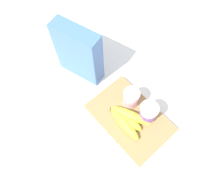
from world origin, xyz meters
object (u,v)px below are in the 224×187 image
(cereal_box, at_px, (79,53))
(spoon, at_px, (186,139))
(banana_bunch, at_px, (127,119))
(cutting_board, at_px, (130,118))
(yogurt_cup_back, at_px, (148,113))
(yogurt_cup_front, at_px, (131,98))

(cereal_box, relative_size, spoon, 2.05)
(cereal_box, bearing_deg, banana_bunch, 159.61)
(cereal_box, xyz_separation_m, spoon, (0.54, 0.11, -0.13))
(cutting_board, bearing_deg, cereal_box, -179.91)
(yogurt_cup_back, distance_m, spoon, 0.19)
(cutting_board, distance_m, banana_bunch, 0.04)
(spoon, bearing_deg, yogurt_cup_back, -160.87)
(yogurt_cup_front, bearing_deg, banana_bunch, -53.28)
(cereal_box, distance_m, yogurt_cup_front, 0.29)
(cereal_box, bearing_deg, yogurt_cup_back, 171.35)
(cereal_box, height_order, banana_bunch, cereal_box)
(cereal_box, height_order, yogurt_cup_back, cereal_box)
(yogurt_cup_front, height_order, spoon, yogurt_cup_front)
(cereal_box, height_order, yogurt_cup_front, cereal_box)
(yogurt_cup_front, relative_size, spoon, 0.67)
(yogurt_cup_front, relative_size, yogurt_cup_back, 0.98)
(yogurt_cup_front, xyz_separation_m, spoon, (0.26, 0.06, -0.06))
(yogurt_cup_front, height_order, yogurt_cup_back, yogurt_cup_back)
(yogurt_cup_front, bearing_deg, cutting_board, -44.65)
(cutting_board, height_order, banana_bunch, banana_bunch)
(cereal_box, height_order, spoon, cereal_box)
(banana_bunch, height_order, spoon, banana_bunch)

